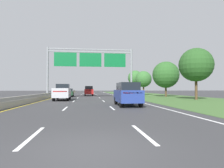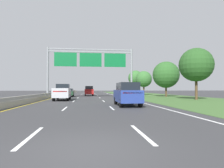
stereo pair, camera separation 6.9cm
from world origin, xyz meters
TOP-DOWN VIEW (x-y plane):
  - ground_plane at (0.00, 35.00)m, footprint 220.00×220.00m
  - lane_striping at (0.00, 34.54)m, footprint 11.96×106.00m
  - grass_verge_right at (13.95, 35.00)m, footprint 14.00×110.00m
  - median_barrier_concrete at (-6.60, 35.00)m, footprint 0.60×110.00m
  - overhead_sign_gantry at (0.30, 29.32)m, footprint 15.06×0.42m
  - pickup_truck_silver at (-3.54, 21.82)m, footprint 2.13×5.45m
  - car_blue_right_lane_suv at (3.48, 12.35)m, footprint 1.90×4.70m
  - car_red_centre_lane_suv at (0.01, 38.22)m, footprint 2.00×4.74m
  - car_darkgreen_left_lane_sedan at (-3.88, 33.38)m, footprint 1.88×4.43m
  - roadside_tree_near at (15.01, 20.68)m, footprint 4.73×4.73m
  - roadside_tree_mid at (14.86, 31.16)m, footprint 5.13×5.13m
  - roadside_tree_far at (13.52, 41.92)m, footprint 3.99×3.99m
  - roadside_tree_distant at (13.90, 52.15)m, footprint 4.41×4.41m

SIDE VIEW (x-z plane):
  - ground_plane at x=0.00m, z-range 0.00..0.00m
  - lane_striping at x=0.00m, z-range 0.00..0.01m
  - grass_verge_right at x=13.95m, z-range 0.00..0.02m
  - median_barrier_concrete at x=-6.60m, z-range -0.07..0.78m
  - car_darkgreen_left_lane_sedan at x=-3.88m, z-range 0.03..1.60m
  - pickup_truck_silver at x=-3.54m, z-range -0.03..2.17m
  - car_blue_right_lane_suv at x=3.48m, z-range 0.04..2.15m
  - car_red_centre_lane_suv at x=0.01m, z-range 0.04..2.15m
  - roadside_tree_far at x=13.52m, z-range 0.95..6.88m
  - roadside_tree_mid at x=14.86m, z-range 0.84..7.67m
  - roadside_tree_distant at x=13.90m, z-range 1.29..8.31m
  - roadside_tree_near at x=15.01m, z-range 1.26..8.55m
  - overhead_sign_gantry at x=0.30m, z-range 1.86..10.60m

